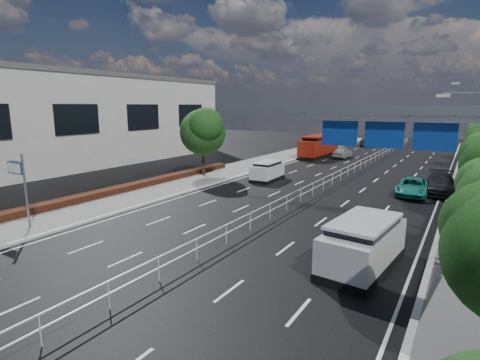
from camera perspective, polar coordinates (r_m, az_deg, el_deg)
The scene contains 18 objects.
ground at distance 16.19m, azimuth -10.20°, elevation -13.87°, with size 160.00×160.00×0.00m, color black.
sidewalk_near at distance 24.93m, azimuth -30.48°, elevation -6.07°, with size 5.00×140.00×0.14m, color slate.
kerb_near at distance 22.82m, azimuth -27.49°, elevation -7.28°, with size 0.25×140.00×0.15m, color silver.
kerb_far at distance 12.78m, azimuth 24.26°, elevation -21.72°, with size 0.25×140.00×0.15m, color silver.
median_fence at distance 35.33m, azimuth 14.78°, elevation 0.60°, with size 0.05×85.00×1.02m.
hedge_near at distance 28.83m, azimuth -23.51°, elevation -2.66°, with size 1.00×36.00×0.44m, color black.
toilet_sign at distance 23.83m, azimuth -30.54°, elevation 0.31°, with size 1.62×0.18×4.34m.
overhead_gantry at distance 21.15m, azimuth 23.08°, elevation 7.06°, with size 10.24×0.38×7.45m.
streetlight_far at distance 36.86m, azimuth 32.75°, elevation 6.97°, with size 2.78×2.40×9.00m.
near_building at distance 49.27m, azimuth -22.80°, elevation 8.26°, with size 12.00×38.00×10.00m, color beige.
near_tree_back at distance 36.22m, azimuth -5.65°, elevation 7.69°, with size 4.84×4.51×6.69m.
white_minivan at distance 34.86m, azimuth 4.22°, elevation 1.40°, with size 1.95×4.19×1.79m.
red_bus at distance 52.16m, azimuth 11.98°, elevation 5.18°, with size 2.44×9.84×2.93m.
near_car_silver at distance 51.69m, azimuth 15.35°, elevation 4.05°, with size 1.67×4.16×1.42m, color #9B9EA2.
near_car_dark at distance 67.66m, azimuth 18.75°, elevation 5.45°, with size 1.45×4.17×1.37m, color black.
silver_minivan at distance 16.91m, azimuth 18.22°, elevation -9.27°, with size 2.72×5.39×2.16m.
parked_car_teal at distance 31.91m, azimuth 24.82°, elevation -0.94°, with size 2.19×4.76×1.32m, color #1A776B.
parked_car_dark at distance 33.56m, azimuth 28.28°, elevation -0.50°, with size 2.16×5.32×1.54m, color black.
Camera 1 is at (9.93, -10.82, 6.82)m, focal length 28.00 mm.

